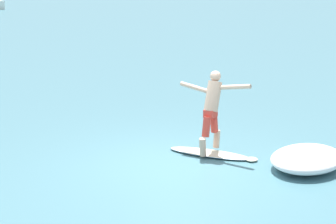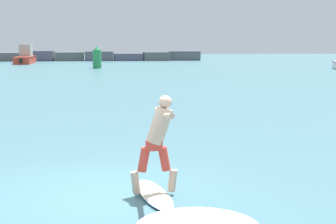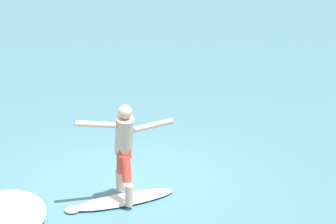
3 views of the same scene
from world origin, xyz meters
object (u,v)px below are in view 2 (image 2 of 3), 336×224
at_px(channel_marker_buoy, 97,58).
at_px(surfboard, 155,195).
at_px(small_boat_offshore, 26,57).
at_px(surfer, 159,136).

bearing_deg(channel_marker_buoy, surfboard, -87.60).
bearing_deg(small_boat_offshore, surfer, -78.49).
height_order(surfer, channel_marker_buoy, channel_marker_buoy).
distance_m(surfboard, surfer, 0.99).
xyz_separation_m(surfer, small_boat_offshore, (-11.04, 54.19, -0.23)).
bearing_deg(small_boat_offshore, channel_marker_buoy, -55.48).
relative_size(surfer, small_boat_offshore, 0.18).
distance_m(surfboard, channel_marker_buoy, 40.81).
bearing_deg(channel_marker_buoy, small_boat_offshore, 124.52).
height_order(surfboard, small_boat_offshore, small_boat_offshore).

